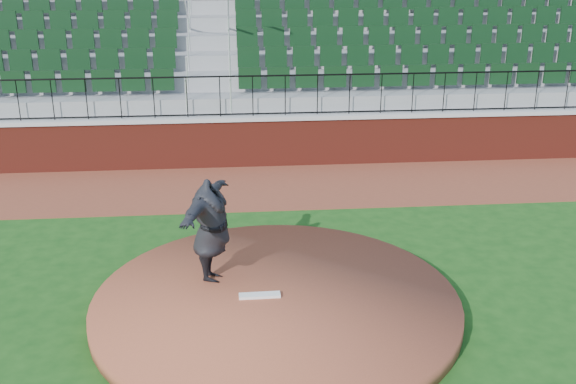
% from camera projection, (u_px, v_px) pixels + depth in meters
% --- Properties ---
extents(ground, '(90.00, 90.00, 0.00)m').
position_uv_depth(ground, '(296.00, 299.00, 11.27)').
color(ground, '#174614').
rests_on(ground, ground).
extents(warning_track, '(34.00, 3.20, 0.01)m').
position_uv_depth(warning_track, '(274.00, 185.00, 16.30)').
color(warning_track, brown).
rests_on(warning_track, ground).
extents(field_wall, '(34.00, 0.35, 1.20)m').
position_uv_depth(field_wall, '(269.00, 142.00, 17.58)').
color(field_wall, maroon).
rests_on(field_wall, ground).
extents(wall_cap, '(34.00, 0.45, 0.10)m').
position_uv_depth(wall_cap, '(269.00, 117.00, 17.36)').
color(wall_cap, '#B7B7B7').
rests_on(wall_cap, field_wall).
extents(wall_railing, '(34.00, 0.05, 1.00)m').
position_uv_depth(wall_railing, '(269.00, 96.00, 17.16)').
color(wall_railing, black).
rests_on(wall_railing, wall_cap).
extents(seating_stands, '(34.00, 5.10, 4.60)m').
position_uv_depth(seating_stands, '(263.00, 57.00, 19.53)').
color(seating_stands, gray).
rests_on(seating_stands, ground).
extents(concourse_wall, '(34.00, 0.50, 5.50)m').
position_uv_depth(concourse_wall, '(258.00, 28.00, 21.98)').
color(concourse_wall, maroon).
rests_on(concourse_wall, ground).
extents(pitchers_mound, '(5.74, 5.74, 0.25)m').
position_uv_depth(pitchers_mound, '(276.00, 304.00, 10.84)').
color(pitchers_mound, brown).
rests_on(pitchers_mound, ground).
extents(pitching_rubber, '(0.65, 0.17, 0.04)m').
position_uv_depth(pitching_rubber, '(260.00, 295.00, 10.82)').
color(pitching_rubber, white).
rests_on(pitching_rubber, pitchers_mound).
extents(pitcher, '(1.14, 2.23, 1.75)m').
position_uv_depth(pitcher, '(211.00, 230.00, 11.07)').
color(pitcher, black).
rests_on(pitcher, pitchers_mound).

